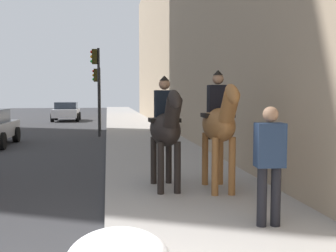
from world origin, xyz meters
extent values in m
ellipsoid|color=black|center=(4.41, -1.18, 1.30)|extent=(1.52, 0.61, 0.66)
cylinder|color=black|center=(3.97, -1.36, 0.61)|extent=(0.13, 0.13, 0.98)
cylinder|color=black|center=(3.96, -1.04, 0.61)|extent=(0.13, 0.13, 0.98)
cylinder|color=black|center=(4.86, -1.33, 0.61)|extent=(0.13, 0.13, 0.98)
cylinder|color=black|center=(4.85, -1.01, 0.61)|extent=(0.13, 0.13, 0.98)
cylinder|color=black|center=(3.64, -1.21, 1.65)|extent=(0.64, 0.30, 0.68)
ellipsoid|color=black|center=(3.43, -1.21, 1.90)|extent=(0.63, 0.24, 0.49)
cylinder|color=black|center=(5.12, -1.16, 1.20)|extent=(0.29, 0.11, 0.55)
cube|color=black|center=(4.46, -1.18, 1.48)|extent=(0.46, 0.61, 0.08)
cube|color=black|center=(4.46, -1.18, 1.80)|extent=(0.29, 0.39, 0.55)
sphere|color=#8C664C|center=(4.46, -1.18, 2.19)|extent=(0.22, 0.22, 0.22)
cone|color=black|center=(4.46, -1.18, 2.31)|extent=(0.21, 0.21, 0.10)
ellipsoid|color=brown|center=(4.14, -2.19, 1.40)|extent=(1.52, 0.62, 0.66)
cylinder|color=brown|center=(3.69, -2.34, 0.66)|extent=(0.13, 0.13, 1.09)
cylinder|color=brown|center=(3.70, -2.02, 0.66)|extent=(0.13, 0.13, 1.09)
cylinder|color=brown|center=(4.59, -2.37, 0.66)|extent=(0.13, 0.13, 1.09)
cylinder|color=brown|center=(4.60, -2.05, 0.66)|extent=(0.13, 0.13, 1.09)
cylinder|color=brown|center=(3.37, -2.16, 1.75)|extent=(0.64, 0.30, 0.68)
ellipsoid|color=brown|center=(3.16, -2.16, 2.00)|extent=(0.63, 0.24, 0.49)
cylinder|color=black|center=(4.86, -2.22, 1.30)|extent=(0.29, 0.11, 0.55)
cube|color=black|center=(4.19, -2.20, 1.58)|extent=(0.46, 0.62, 0.08)
cube|color=black|center=(4.19, -2.20, 1.90)|extent=(0.29, 0.39, 0.55)
sphere|color=#8C664C|center=(4.19, -2.20, 2.29)|extent=(0.22, 0.22, 0.22)
cone|color=black|center=(4.19, -2.20, 2.41)|extent=(0.21, 0.21, 0.10)
cylinder|color=black|center=(1.91, -2.21, 0.54)|extent=(0.14, 0.14, 0.85)
cylinder|color=black|center=(1.90, -2.41, 0.54)|extent=(0.14, 0.14, 0.85)
cube|color=#1E2D47|center=(1.90, -2.31, 1.28)|extent=(0.29, 0.42, 0.62)
sphere|color=#8C664C|center=(1.90, -2.31, 1.71)|extent=(0.22, 0.22, 0.22)
cube|color=silver|center=(28.00, 3.06, 0.62)|extent=(3.86, 1.83, 0.60)
cube|color=#262D38|center=(28.23, 3.06, 1.18)|extent=(2.20, 1.60, 0.52)
cylinder|color=black|center=(26.81, 2.15, 0.32)|extent=(0.64, 0.23, 0.64)
cylinder|color=black|center=(26.80, 3.95, 0.32)|extent=(0.64, 0.23, 0.64)
cylinder|color=black|center=(29.20, 2.17, 0.32)|extent=(0.64, 0.23, 0.64)
cylinder|color=black|center=(29.18, 3.97, 0.32)|extent=(0.64, 0.23, 0.64)
cylinder|color=black|center=(14.10, 3.74, 0.32)|extent=(0.64, 0.23, 0.64)
cylinder|color=black|center=(11.67, 3.72, 0.32)|extent=(0.64, 0.23, 0.64)
cylinder|color=black|center=(15.82, 0.32, 2.09)|extent=(0.12, 0.12, 4.18)
cube|color=#2D280C|center=(15.82, 0.50, 3.78)|extent=(0.20, 0.24, 0.70)
sphere|color=red|center=(15.82, 0.63, 4.00)|extent=(0.14, 0.14, 0.14)
sphere|color=orange|center=(15.82, 0.63, 3.78)|extent=(0.14, 0.14, 0.14)
sphere|color=green|center=(15.82, 0.63, 3.56)|extent=(0.14, 0.14, 0.14)
cylinder|color=black|center=(18.62, 0.34, 1.73)|extent=(0.12, 0.12, 3.45)
cube|color=#2D280C|center=(18.62, 0.52, 3.05)|extent=(0.20, 0.24, 0.70)
sphere|color=red|center=(18.62, 0.65, 3.27)|extent=(0.14, 0.14, 0.14)
sphere|color=orange|center=(18.62, 0.65, 3.05)|extent=(0.14, 0.14, 0.14)
sphere|color=green|center=(18.62, 0.65, 2.83)|extent=(0.14, 0.14, 0.14)
camera|label=1|loc=(-3.35, -0.06, 1.98)|focal=42.56mm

